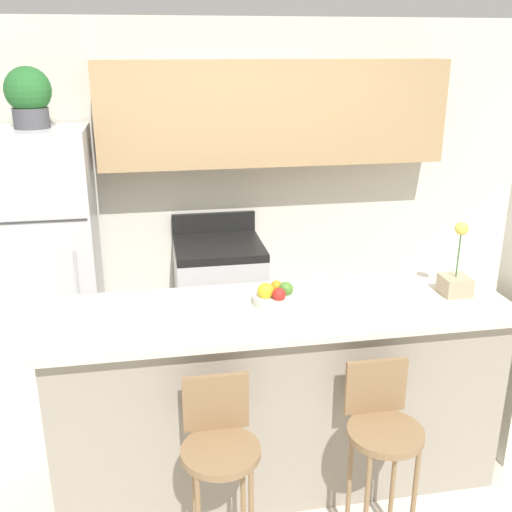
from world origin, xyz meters
The scene contains 10 objects.
ground_plane centered at (0.00, 0.00, 0.00)m, with size 14.00×14.00×0.00m, color beige.
wall_back centered at (0.14, 1.86, 1.53)m, with size 5.60×0.38×2.55m.
counter_bar centered at (0.00, 0.00, 0.53)m, with size 2.47×0.73×1.06m.
refrigerator centered at (-1.39, 1.58, 0.90)m, with size 0.71×0.62×1.81m.
stove_range centered at (-0.13, 1.56, 0.46)m, with size 0.67×0.67×1.07m.
bar_stool_left centered at (-0.38, -0.54, 0.63)m, with size 0.36×0.36×0.95m.
bar_stool_right centered at (0.38, -0.54, 0.63)m, with size 0.36×0.36×0.95m.
potted_plant_on_fridge centered at (-1.39, 1.58, 2.02)m, with size 0.31×0.31×0.41m.
orchid_vase centered at (0.98, 0.01, 1.15)m, with size 0.15×0.15×0.41m.
fruit_bowl centered at (-0.01, 0.05, 1.10)m, with size 0.25×0.25×0.12m.
Camera 1 is at (-0.62, -2.78, 2.34)m, focal length 42.00 mm.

